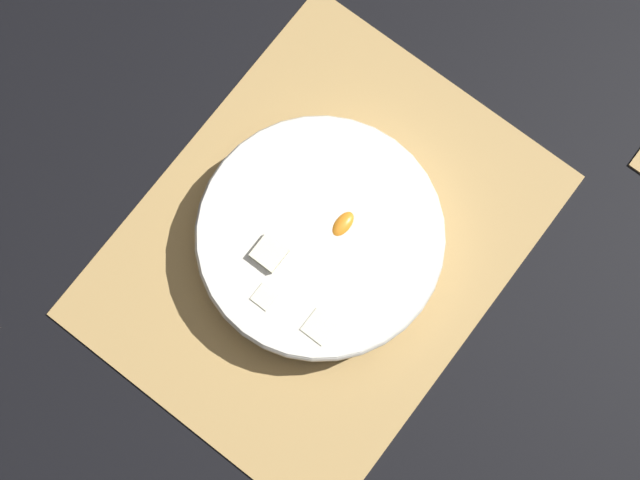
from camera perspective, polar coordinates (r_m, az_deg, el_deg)
ground_plane at (r=0.94m, az=0.00°, el=-0.32°), size 6.00×6.00×0.00m
bamboo_mat_center at (r=0.94m, az=0.00°, el=-0.28°), size 0.46×0.36×0.01m
fruit_salad_bowl at (r=0.91m, az=-0.04°, el=0.10°), size 0.25×0.25×0.06m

